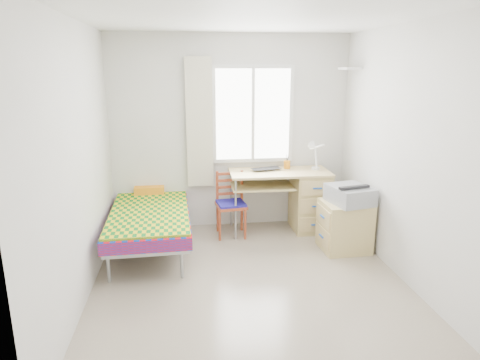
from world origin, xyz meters
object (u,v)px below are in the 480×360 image
object	(u,v)px
desk	(305,198)
printer	(350,194)
cabinet	(344,226)
chair	(231,200)
bed	(151,212)

from	to	relation	value
desk	printer	world-z (taller)	desk
cabinet	printer	world-z (taller)	printer
desk	cabinet	xyz separation A→B (m)	(0.29, -0.74, -0.15)
desk	chair	world-z (taller)	chair
bed	desk	world-z (taller)	bed
bed	desk	xyz separation A→B (m)	(2.05, 0.27, 0.03)
bed	chair	world-z (taller)	bed
desk	chair	distance (m)	1.02
chair	cabinet	size ratio (longest dim) A/B	1.41
desk	printer	bearing A→B (deg)	-66.46
printer	cabinet	bearing A→B (deg)	125.83
cabinet	bed	bearing A→B (deg)	166.17
cabinet	chair	bearing A→B (deg)	149.99
desk	cabinet	distance (m)	0.81
desk	bed	bearing A→B (deg)	-171.62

